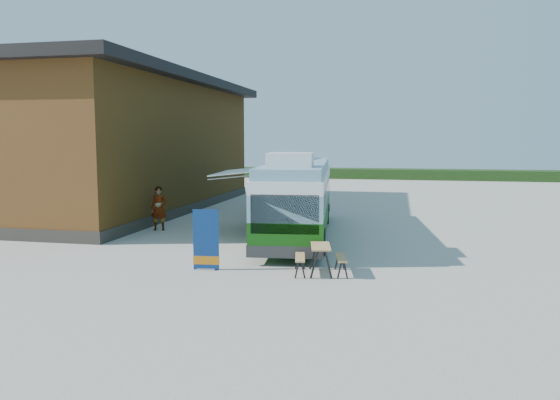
% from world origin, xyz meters
% --- Properties ---
extents(ground, '(100.00, 100.00, 0.00)m').
position_xyz_m(ground, '(0.00, 0.00, 0.00)').
color(ground, '#BCB7AD').
rests_on(ground, ground).
extents(barn, '(9.60, 21.20, 7.50)m').
position_xyz_m(barn, '(-10.50, 10.00, 3.59)').
color(barn, brown).
rests_on(barn, ground).
extents(hedge, '(40.00, 3.00, 1.00)m').
position_xyz_m(hedge, '(8.00, 38.00, 0.50)').
color(hedge, '#264419').
rests_on(hedge, ground).
extents(bus, '(3.66, 11.70, 3.53)m').
position_xyz_m(bus, '(0.53, 3.54, 1.69)').
color(bus, '#1A5E0F').
rests_on(bus, ground).
extents(awning, '(2.99, 4.36, 0.51)m').
position_xyz_m(awning, '(-1.60, 3.96, 2.57)').
color(awning, white).
rests_on(awning, ground).
extents(banner, '(0.82, 0.24, 1.88)m').
position_xyz_m(banner, '(-1.14, -2.93, 0.77)').
color(banner, navy).
rests_on(banner, ground).
extents(picnic_table, '(1.72, 1.58, 0.86)m').
position_xyz_m(picnic_table, '(2.36, -2.68, 0.64)').
color(picnic_table, tan).
rests_on(picnic_table, ground).
extents(person_a, '(0.80, 0.62, 1.94)m').
position_xyz_m(person_a, '(-5.70, 3.60, 0.97)').
color(person_a, '#999999').
rests_on(person_a, ground).
extents(person_b, '(0.85, 0.94, 1.58)m').
position_xyz_m(person_b, '(0.13, 2.96, 0.79)').
color(person_b, '#999999').
rests_on(person_b, ground).
extents(slurry_tanker, '(2.19, 5.44, 2.03)m').
position_xyz_m(slurry_tanker, '(-2.22, 11.22, 1.17)').
color(slurry_tanker, '#1B9528').
rests_on(slurry_tanker, ground).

